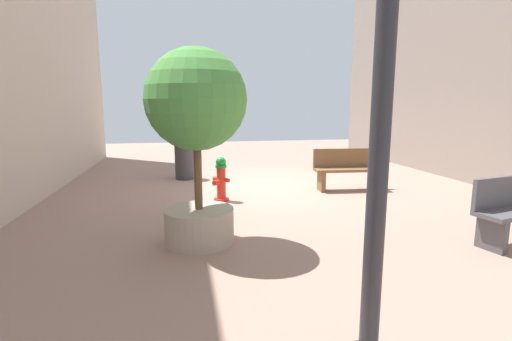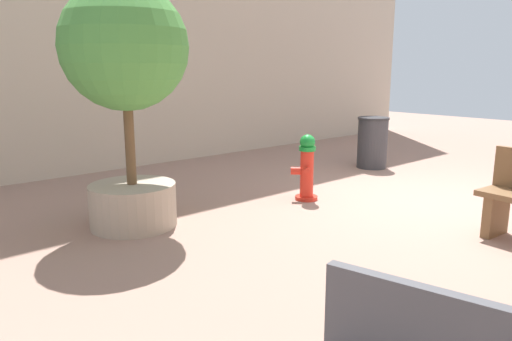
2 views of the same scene
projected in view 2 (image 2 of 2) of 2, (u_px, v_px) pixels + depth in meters
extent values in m
plane|color=#9E7A6B|center=(440.00, 203.00, 6.47)|extent=(23.40, 23.40, 0.00)
cylinder|color=red|center=(306.00, 198.00, 6.65)|extent=(0.31, 0.31, 0.05)
cylinder|color=red|center=(307.00, 174.00, 6.58)|extent=(0.18, 0.18, 0.64)
cylinder|color=#198C33|center=(307.00, 149.00, 6.50)|extent=(0.23, 0.23, 0.06)
sphere|color=#198C33|center=(308.00, 142.00, 6.49)|extent=(0.21, 0.21, 0.21)
cylinder|color=red|center=(307.00, 170.00, 6.43)|extent=(0.15, 0.15, 0.08)
cylinder|color=red|center=(307.00, 166.00, 6.69)|extent=(0.15, 0.15, 0.08)
cylinder|color=red|center=(296.00, 171.00, 6.58)|extent=(0.17, 0.17, 0.11)
cube|color=brown|center=(496.00, 215.00, 5.19)|extent=(0.13, 0.40, 0.45)
cylinder|color=tan|center=(133.00, 205.00, 5.50)|extent=(0.98, 0.98, 0.49)
cylinder|color=brown|center=(129.00, 136.00, 5.33)|extent=(0.11, 0.11, 1.10)
sphere|color=#4C9342|center=(124.00, 47.00, 5.13)|extent=(1.38, 1.38, 1.38)
cylinder|color=#38383D|center=(372.00, 144.00, 8.71)|extent=(0.53, 0.53, 0.88)
cylinder|color=#2C2C30|center=(374.00, 118.00, 8.61)|extent=(0.56, 0.56, 0.04)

